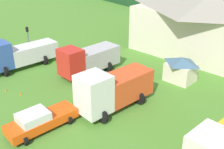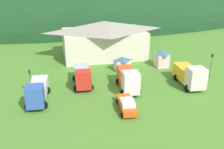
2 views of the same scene
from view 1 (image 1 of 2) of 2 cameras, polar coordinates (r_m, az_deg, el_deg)
ground_plane at (r=24.29m, az=-1.95°, el=-5.56°), size 200.00×200.00×0.00m
depot_building at (r=35.41m, az=19.33°, el=9.89°), size 17.77×10.60×7.45m
play_shed_cream at (r=28.13m, az=14.06°, el=1.16°), size 2.89×2.49×2.51m
box_truck_blue at (r=31.76m, az=-18.66°, el=4.07°), size 3.38×7.71×3.35m
crane_truck_red at (r=28.67m, az=-5.12°, el=3.16°), size 3.27×6.84×3.29m
heavy_rig_white at (r=22.38m, az=0.07°, el=-2.99°), size 3.43×7.05×3.65m
service_pickup_orange at (r=21.10m, az=-14.65°, el=-9.13°), size 2.53×5.45×1.66m
traffic_light_west at (r=33.06m, az=-16.88°, el=6.76°), size 0.20×0.32×4.08m
traffic_cone_near_pickup at (r=26.63m, az=-18.37°, el=-3.98°), size 0.36×0.36×0.47m
traffic_cone_mid_row at (r=27.71m, az=-21.11°, el=-3.23°), size 0.36×0.36×0.54m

